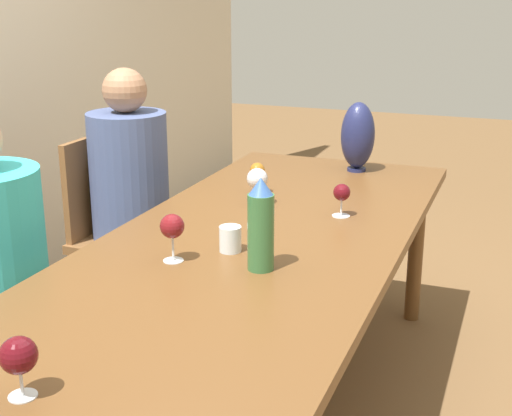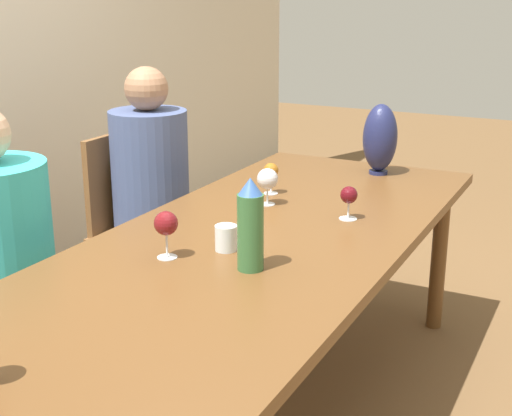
{
  "view_description": "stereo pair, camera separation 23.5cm",
  "coord_description": "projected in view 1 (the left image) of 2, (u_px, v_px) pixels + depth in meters",
  "views": [
    {
      "loc": [
        -2.07,
        -0.81,
        1.53
      ],
      "look_at": [
        0.03,
        0.0,
        0.83
      ],
      "focal_mm": 50.0,
      "sensor_mm": 36.0,
      "label": 1
    },
    {
      "loc": [
        -1.97,
        -1.03,
        1.53
      ],
      "look_at": [
        0.03,
        0.0,
        0.83
      ],
      "focal_mm": 50.0,
      "sensor_mm": 36.0,
      "label": 2
    }
  ],
  "objects": [
    {
      "name": "dining_table",
      "position": [
        252.0,
        258.0,
        2.37
      ],
      "size": [
        2.45,
        0.96,
        0.73
      ],
      "color": "brown",
      "rests_on": "ground_plane"
    },
    {
      "name": "water_bottle",
      "position": [
        261.0,
        226.0,
        2.07
      ],
      "size": [
        0.08,
        0.08,
        0.28
      ],
      "color": "#336638",
      "rests_on": "dining_table"
    },
    {
      "name": "water_tumbler",
      "position": [
        230.0,
        239.0,
        2.24
      ],
      "size": [
        0.07,
        0.07,
        0.08
      ],
      "color": "silver",
      "rests_on": "dining_table"
    },
    {
      "name": "vase",
      "position": [
        358.0,
        136.0,
        3.19
      ],
      "size": [
        0.15,
        0.15,
        0.31
      ],
      "color": "#1E234C",
      "rests_on": "dining_table"
    },
    {
      "name": "wine_glass_0",
      "position": [
        257.0,
        171.0,
        2.86
      ],
      "size": [
        0.06,
        0.06,
        0.13
      ],
      "color": "silver",
      "rests_on": "dining_table"
    },
    {
      "name": "wine_glass_1",
      "position": [
        257.0,
        179.0,
        2.71
      ],
      "size": [
        0.08,
        0.08,
        0.14
      ],
      "color": "silver",
      "rests_on": "dining_table"
    },
    {
      "name": "wine_glass_2",
      "position": [
        19.0,
        356.0,
        1.42
      ],
      "size": [
        0.08,
        0.08,
        0.13
      ],
      "color": "silver",
      "rests_on": "dining_table"
    },
    {
      "name": "wine_glass_3",
      "position": [
        172.0,
        227.0,
        2.14
      ],
      "size": [
        0.07,
        0.07,
        0.15
      ],
      "color": "silver",
      "rests_on": "dining_table"
    },
    {
      "name": "wine_glass_4",
      "position": [
        342.0,
        194.0,
        2.57
      ],
      "size": [
        0.07,
        0.07,
        0.12
      ],
      "color": "silver",
      "rests_on": "dining_table"
    },
    {
      "name": "chair_far",
      "position": [
        119.0,
        228.0,
        3.22
      ],
      "size": [
        0.44,
        0.44,
        0.9
      ],
      "color": "brown",
      "rests_on": "ground_plane"
    },
    {
      "name": "person_far",
      "position": [
        133.0,
        196.0,
        3.14
      ],
      "size": [
        0.34,
        0.34,
        1.21
      ],
      "color": "#2D2D38",
      "rests_on": "ground_plane"
    }
  ]
}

